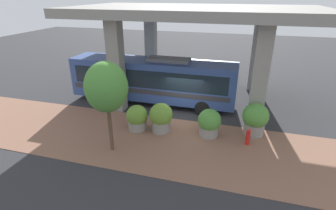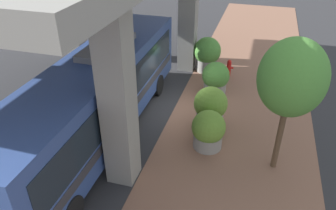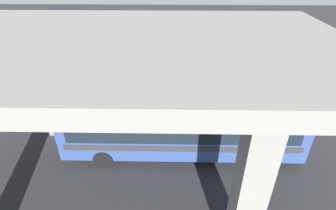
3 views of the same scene
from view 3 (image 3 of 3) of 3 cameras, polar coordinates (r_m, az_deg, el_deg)
ground_plane at (r=16.34m, az=-6.74°, el=-4.79°), size 80.00×80.00×0.00m
sidewalk_strip at (r=18.82m, az=-5.65°, el=0.60°), size 6.00×40.00×0.02m
overpass at (r=10.02m, az=-11.61°, el=9.25°), size 9.40×17.16×6.78m
bus at (r=13.25m, az=3.06°, el=-4.10°), size 2.54×12.03×3.49m
fire_hydrant at (r=18.67m, az=-19.12°, el=0.26°), size 0.49×0.23×0.94m
planter_front at (r=17.23m, az=-3.73°, el=1.04°), size 1.38×1.38×1.78m
planter_middle at (r=17.51m, az=-21.70°, el=-0.44°), size 1.50×1.50×1.94m
planter_back at (r=17.41m, az=1.08°, el=0.91°), size 1.28×1.28×1.56m
planter_extra at (r=17.53m, az=-13.02°, el=0.49°), size 1.33×1.33×1.65m
street_tree_near at (r=18.52m, az=2.60°, el=12.14°), size 2.10×2.10×4.79m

